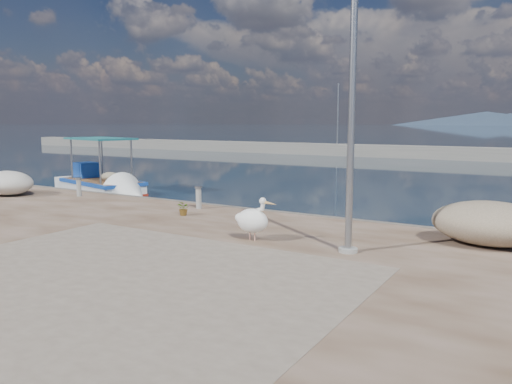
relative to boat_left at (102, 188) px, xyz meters
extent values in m
plane|color=#162635|center=(11.21, -7.43, -0.25)|extent=(1400.00, 1400.00, 0.00)
cube|color=gray|center=(12.21, -10.43, 0.25)|extent=(9.00, 7.00, 0.01)
cube|color=gray|center=(11.21, 32.57, 0.35)|extent=(120.00, 2.20, 1.20)
cylinder|color=gray|center=(-0.79, 32.57, 3.75)|extent=(0.16, 0.16, 7.00)
cone|color=#28384C|center=(-58.79, 642.57, 7.75)|extent=(220.00, 220.00, 16.00)
cube|color=white|center=(0.07, -0.02, -0.16)|extent=(6.97, 3.70, 1.09)
cube|color=#1844A0|center=(0.07, -0.02, 0.32)|extent=(5.18, 3.32, 0.16)
cube|color=maroon|center=(0.07, -0.02, -0.23)|extent=(5.18, 3.30, 0.14)
cube|color=#1844A0|center=(-1.55, 0.38, 0.78)|extent=(1.25, 1.25, 0.80)
cube|color=#185860|center=(0.07, -0.02, 2.44)|extent=(4.04, 2.88, 0.09)
cylinder|color=tan|center=(12.73, -6.42, 0.39)|extent=(0.04, 0.04, 0.29)
cylinder|color=tan|center=(12.87, -6.42, 0.39)|extent=(0.04, 0.04, 0.29)
ellipsoid|color=white|center=(12.80, -6.42, 0.76)|extent=(0.87, 0.55, 0.62)
cylinder|color=white|center=(13.06, -6.42, 1.07)|extent=(0.20, 0.12, 0.53)
sphere|color=white|center=(13.11, -6.42, 1.30)|extent=(0.17, 0.17, 0.17)
cone|color=tan|center=(13.31, -6.42, 1.26)|extent=(0.42, 0.10, 0.13)
cylinder|color=gray|center=(15.30, -6.23, 3.75)|extent=(0.16, 0.16, 7.00)
cylinder|color=gray|center=(15.30, -6.23, 0.30)|extent=(0.44, 0.44, 0.10)
cylinder|color=gray|center=(8.70, -3.36, 0.63)|extent=(0.19, 0.19, 0.75)
cylinder|color=gray|center=(8.70, -3.36, 1.00)|extent=(0.26, 0.26, 0.06)
cylinder|color=gray|center=(2.73, -3.57, 0.62)|extent=(0.19, 0.19, 0.73)
cylinder|color=gray|center=(2.73, -3.57, 0.98)|extent=(0.25, 0.25, 0.06)
imported|color=#33722D|center=(9.10, -4.65, 0.49)|extent=(0.52, 0.49, 0.47)
ellipsoid|color=silver|center=(-0.08, -4.89, 0.75)|extent=(2.45, 1.79, 1.00)
ellipsoid|color=tan|center=(18.02, -3.79, 0.79)|extent=(2.76, 1.97, 1.09)
camera|label=1|loc=(19.35, -16.99, 3.25)|focal=35.00mm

